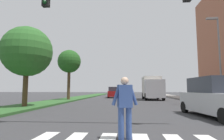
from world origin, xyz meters
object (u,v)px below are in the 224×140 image
object	(u,v)px
tree_far	(69,62)
traffic_light_gantry	(47,13)
sedan_midblock	(113,93)
truck_box_delivery	(152,87)
street_lamp_right	(218,52)
pedestrian_performer	(125,104)
suv_crossing	(216,98)
sedan_distant	(114,92)
tree_mid	(27,52)

from	to	relation	value
tree_far	traffic_light_gantry	distance (m)	15.69
sedan_midblock	truck_box_delivery	distance (m)	7.64
street_lamp_right	pedestrian_performer	distance (m)	14.22
traffic_light_gantry	suv_crossing	world-z (taller)	traffic_light_gantry
sedan_distant	traffic_light_gantry	bearing A→B (deg)	-90.76
tree_mid	truck_box_delivery	world-z (taller)	tree_mid
tree_far	traffic_light_gantry	bearing A→B (deg)	-75.56
tree_far	tree_mid	bearing A→B (deg)	-91.45
tree_far	sedan_distant	distance (m)	17.50
tree_far	sedan_midblock	distance (m)	10.49
traffic_light_gantry	pedestrian_performer	distance (m)	5.04
tree_far	sedan_distant	size ratio (longest dim) A/B	1.47
traffic_light_gantry	sedan_midblock	size ratio (longest dim) A/B	2.39
tree_mid	suv_crossing	xyz separation A→B (m)	(11.78, -3.26, -3.19)
tree_far	truck_box_delivery	world-z (taller)	tree_far
street_lamp_right	suv_crossing	world-z (taller)	street_lamp_right
tree_far	suv_crossing	size ratio (longest dim) A/B	1.27
sedan_midblock	tree_mid	bearing A→B (deg)	-105.94
sedan_distant	truck_box_delivery	distance (m)	14.52
street_lamp_right	sedan_distant	bearing A→B (deg)	115.57
truck_box_delivery	pedestrian_performer	bearing A→B (deg)	-99.44
street_lamp_right	sedan_distant	size ratio (longest dim) A/B	1.82
pedestrian_performer	truck_box_delivery	bearing A→B (deg)	80.56
traffic_light_gantry	street_lamp_right	distance (m)	14.54
street_lamp_right	sedan_distant	world-z (taller)	street_lamp_right
tree_mid	street_lamp_right	distance (m)	15.61
tree_mid	pedestrian_performer	world-z (taller)	tree_mid
traffic_light_gantry	street_lamp_right	xyz separation A→B (m)	(11.07, 9.43, 0.18)
truck_box_delivery	suv_crossing	bearing A→B (deg)	-86.09
tree_mid	tree_far	distance (m)	9.27
tree_mid	traffic_light_gantry	distance (m)	7.25
tree_mid	traffic_light_gantry	world-z (taller)	traffic_light_gantry
sedan_distant	suv_crossing	bearing A→B (deg)	-76.03
suv_crossing	sedan_distant	xyz separation A→B (m)	(-7.21, 29.00, -0.12)
tree_mid	traffic_light_gantry	xyz separation A→B (m)	(4.15, -5.94, 0.29)
tree_mid	sedan_midblock	bearing A→B (deg)	74.06
tree_mid	tree_far	bearing A→B (deg)	88.55
traffic_light_gantry	sedan_distant	bearing A→B (deg)	89.24
suv_crossing	traffic_light_gantry	bearing A→B (deg)	-160.60
traffic_light_gantry	tree_mid	bearing A→B (deg)	124.90
sedan_midblock	pedestrian_performer	bearing A→B (deg)	-84.93
suv_crossing	truck_box_delivery	world-z (taller)	truck_box_delivery
tree_mid	pedestrian_performer	distance (m)	11.12
traffic_light_gantry	suv_crossing	xyz separation A→B (m)	(7.63, 2.69, -3.48)
tree_mid	pedestrian_performer	size ratio (longest dim) A/B	3.45
street_lamp_right	suv_crossing	size ratio (longest dim) A/B	1.57
traffic_light_gantry	truck_box_delivery	world-z (taller)	traffic_light_gantry
truck_box_delivery	street_lamp_right	bearing A→B (deg)	-63.63
pedestrian_performer	sedan_midblock	size ratio (longest dim) A/B	0.39
suv_crossing	sedan_distant	world-z (taller)	suv_crossing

